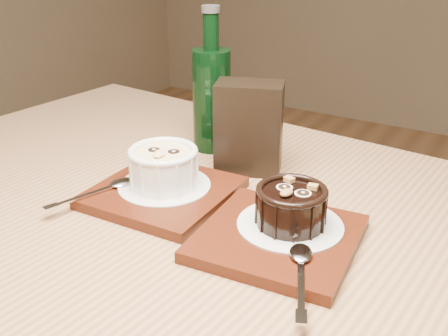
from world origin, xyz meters
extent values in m
cube|color=brown|center=(0.07, -0.14, 0.73)|extent=(1.26, 0.90, 0.04)
cylinder|color=brown|center=(-0.44, 0.25, 0.35)|extent=(0.06, 0.06, 0.71)
cube|color=#491B0C|center=(-0.02, -0.11, 0.76)|extent=(0.19, 0.19, 0.01)
cylinder|color=silver|center=(-0.02, -0.10, 0.77)|extent=(0.13, 0.13, 0.00)
cylinder|color=white|center=(-0.02, -0.10, 0.79)|extent=(0.09, 0.09, 0.05)
cylinder|color=#E1D289|center=(-0.02, -0.10, 0.81)|extent=(0.08, 0.08, 0.00)
torus|color=white|center=(-0.02, -0.10, 0.82)|extent=(0.10, 0.10, 0.01)
cylinder|color=black|center=(-0.03, -0.10, 0.82)|extent=(0.02, 0.02, 0.00)
cylinder|color=black|center=(-0.01, -0.09, 0.82)|extent=(0.02, 0.02, 0.00)
ellipsoid|color=#E2BF84|center=(-0.02, -0.11, 0.82)|extent=(0.02, 0.03, 0.01)
cube|color=#491B0C|center=(0.17, -0.13, 0.76)|extent=(0.20, 0.20, 0.01)
cylinder|color=silver|center=(0.18, -0.10, 0.77)|extent=(0.13, 0.13, 0.00)
cylinder|color=black|center=(0.18, -0.10, 0.79)|extent=(0.08, 0.08, 0.04)
cylinder|color=black|center=(0.18, -0.10, 0.81)|extent=(0.07, 0.07, 0.00)
torus|color=black|center=(0.18, -0.10, 0.81)|extent=(0.09, 0.09, 0.01)
cylinder|color=black|center=(0.16, -0.10, 0.81)|extent=(0.02, 0.02, 0.00)
cylinder|color=black|center=(0.19, -0.10, 0.81)|extent=(0.02, 0.02, 0.00)
ellipsoid|color=#915F2F|center=(0.18, -0.12, 0.81)|extent=(0.02, 0.02, 0.01)
cube|color=olive|center=(0.16, -0.08, 0.81)|extent=(0.01, 0.01, 0.01)
cube|color=olive|center=(0.20, -0.09, 0.81)|extent=(0.01, 0.01, 0.01)
cube|color=black|center=(0.04, 0.04, 0.82)|extent=(0.12, 0.09, 0.14)
cylinder|color=black|center=(-0.06, 0.09, 0.83)|extent=(0.06, 0.06, 0.17)
cylinder|color=black|center=(-0.06, 0.09, 0.95)|extent=(0.03, 0.03, 0.06)
cylinder|color=#333333|center=(-0.06, 0.09, 0.98)|extent=(0.03, 0.03, 0.01)
camera|label=1|loc=(0.40, -0.62, 1.09)|focal=42.00mm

